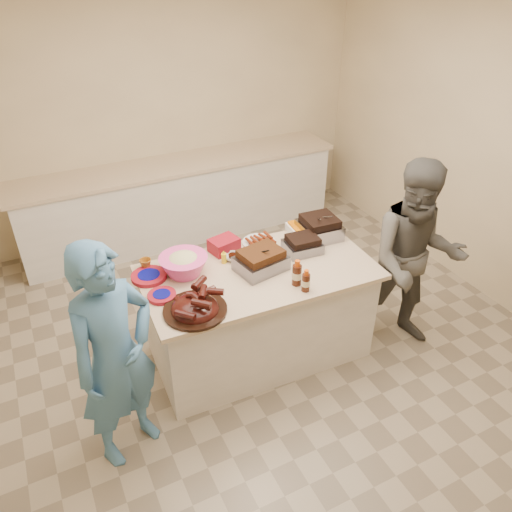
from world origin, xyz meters
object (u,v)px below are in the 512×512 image
island (259,352)px  coleslaw_bowl (185,274)px  mustard_bottle (224,263)px  guest_gray (398,337)px  rib_platter (195,311)px  guest_blue (133,442)px  bbq_bottle_b (296,284)px  bbq_bottle_a (305,290)px  plastic_cup (146,269)px  roasting_pan (319,237)px

island → coleslaw_bowl: size_ratio=4.84×
mustard_bottle → guest_gray: mustard_bottle is taller
rib_platter → guest_blue: (-0.58, -0.17, -0.83)m
bbq_bottle_b → bbq_bottle_a: bearing=-79.1°
bbq_bottle_b → plastic_cup: (-0.92, 0.68, 0.00)m
roasting_pan → bbq_bottle_a: bearing=-125.5°
rib_platter → plastic_cup: bearing=103.3°
mustard_bottle → roasting_pan: bearing=0.9°
roasting_pan → plastic_cup: roasting_pan is taller
roasting_pan → guest_blue: bearing=-157.0°
roasting_pan → coleslaw_bowl: 1.20m
bbq_bottle_b → guest_gray: size_ratio=0.12×
guest_gray → bbq_bottle_a: bearing=-150.3°
guest_blue → roasting_pan: bearing=-5.9°
bbq_bottle_a → bbq_bottle_b: bbq_bottle_b is taller
bbq_bottle_a → plastic_cup: bearing=140.5°
plastic_cup → roasting_pan: bearing=-6.9°
island → plastic_cup: bearing=154.6°
rib_platter → guest_blue: rib_platter is taller
bbq_bottle_a → guest_gray: (1.00, -0.00, -0.83)m
island → bbq_bottle_a: bearing=-61.7°
plastic_cup → mustard_bottle: bearing=-18.4°
island → rib_platter: (-0.61, -0.25, 0.83)m
bbq_bottle_b → guest_blue: 1.59m
island → roasting_pan: size_ratio=5.63×
guest_gray → bbq_bottle_b: bearing=-155.6°
rib_platter → bbq_bottle_b: 0.77m
guest_blue → guest_gray: 2.37m
bbq_bottle_a → roasting_pan: bearing=50.5°
island → plastic_cup: (-0.76, 0.40, 0.83)m
bbq_bottle_a → guest_blue: size_ratio=0.11×
island → rib_platter: size_ratio=4.04×
bbq_bottle_a → guest_gray: 1.30m
coleslaw_bowl → bbq_bottle_a: size_ratio=2.08×
mustard_bottle → guest_gray: 1.72m
bbq_bottle_b → plastic_cup: 1.15m
coleslaw_bowl → bbq_bottle_b: size_ratio=1.79×
bbq_bottle_a → plastic_cup: 1.22m
mustard_bottle → bbq_bottle_a: bearing=-57.3°
coleslaw_bowl → bbq_bottle_b: (0.68, -0.49, 0.00)m
island → guest_gray: size_ratio=1.08×
island → mustard_bottle: mustard_bottle is taller
bbq_bottle_a → bbq_bottle_b: (-0.02, 0.10, 0.00)m
roasting_pan → guest_blue: size_ratio=0.19×
roasting_pan → guest_blue: 2.14m
roasting_pan → guest_blue: roasting_pan is taller
roasting_pan → bbq_bottle_a: bbq_bottle_a is taller
coleslaw_bowl → bbq_bottle_a: 0.91m
mustard_bottle → plastic_cup: mustard_bottle is taller
rib_platter → guest_gray: (1.79, -0.13, -0.83)m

